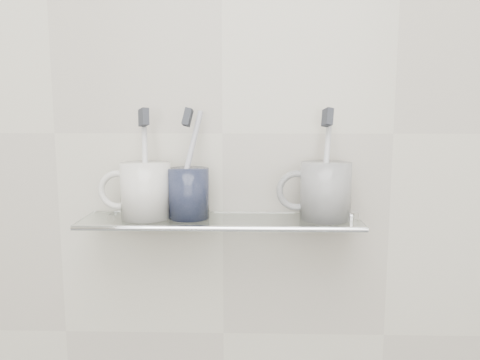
{
  "coord_description": "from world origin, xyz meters",
  "views": [
    {
      "loc": [
        0.06,
        0.22,
        1.29
      ],
      "look_at": [
        0.03,
        1.04,
        1.17
      ],
      "focal_mm": 35.0,
      "sensor_mm": 36.0,
      "label": 1
    }
  ],
  "objects_px": {
    "shelf_glass": "(221,221)",
    "mug_right": "(325,191)",
    "mug_left": "(146,190)",
    "mug_center": "(189,193)"
  },
  "relations": [
    {
      "from": "shelf_glass",
      "to": "mug_right",
      "type": "xyz_separation_m",
      "value": [
        0.19,
        0.0,
        0.05
      ]
    },
    {
      "from": "mug_center",
      "to": "shelf_glass",
      "type": "bearing_deg",
      "value": -19.38
    },
    {
      "from": "mug_left",
      "to": "mug_right",
      "type": "xyz_separation_m",
      "value": [
        0.32,
        0.0,
        0.0
      ]
    },
    {
      "from": "shelf_glass",
      "to": "mug_right",
      "type": "relative_size",
      "value": 4.91
    },
    {
      "from": "shelf_glass",
      "to": "mug_left",
      "type": "bearing_deg",
      "value": 177.88
    },
    {
      "from": "mug_left",
      "to": "mug_center",
      "type": "height_order",
      "value": "mug_left"
    },
    {
      "from": "mug_right",
      "to": "mug_center",
      "type": "bearing_deg",
      "value": 159.19
    },
    {
      "from": "shelf_glass",
      "to": "mug_left",
      "type": "height_order",
      "value": "mug_left"
    },
    {
      "from": "shelf_glass",
      "to": "mug_center",
      "type": "xyz_separation_m",
      "value": [
        -0.06,
        0.0,
        0.05
      ]
    },
    {
      "from": "mug_center",
      "to": "mug_right",
      "type": "xyz_separation_m",
      "value": [
        0.25,
        0.0,
        0.01
      ]
    }
  ]
}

